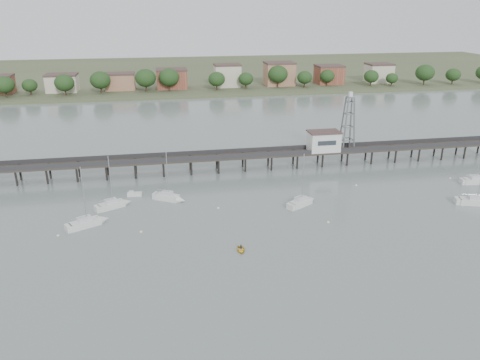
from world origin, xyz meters
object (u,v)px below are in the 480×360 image
object	(u,v)px
pier	(231,156)
sailboat_f	(116,204)
sailboat_b	(171,198)
lattice_tower	(348,124)
sailboat_c	(304,202)
sailboat_e	(479,181)
white_tender	(134,194)
yellow_dinghy	(241,251)
sailboat_a	(91,222)

from	to	relation	value
pier	sailboat_f	distance (m)	33.92
sailboat_b	pier	bearing A→B (deg)	78.01
lattice_tower	sailboat_c	size ratio (longest dim) A/B	1.26
sailboat_e	white_tender	xyz separation A→B (m)	(-82.01, 6.63, -0.26)
sailboat_b	yellow_dinghy	world-z (taller)	sailboat_b
sailboat_f	white_tender	size ratio (longest dim) A/B	3.67
sailboat_a	sailboat_f	xyz separation A→B (m)	(4.23, 8.14, 0.00)
sailboat_e	sailboat_c	bearing A→B (deg)	-169.88
white_tender	sailboat_b	bearing A→B (deg)	-23.63
sailboat_e	white_tender	bearing A→B (deg)	179.48
pier	sailboat_b	bearing A→B (deg)	-132.65
sailboat_f	yellow_dinghy	world-z (taller)	sailboat_f
lattice_tower	white_tender	size ratio (longest dim) A/B	4.66
white_tender	lattice_tower	bearing A→B (deg)	17.15
sailboat_c	yellow_dinghy	xyz separation A→B (m)	(-17.09, -17.63, -0.65)
yellow_dinghy	sailboat_c	bearing A→B (deg)	47.77
sailboat_a	sailboat_e	distance (m)	90.11
yellow_dinghy	sailboat_a	bearing A→B (deg)	152.43
sailboat_f	yellow_dinghy	size ratio (longest dim) A/B	4.29
pier	white_tender	world-z (taller)	pier
sailboat_c	sailboat_e	size ratio (longest dim) A/B	1.00
pier	sailboat_b	xyz separation A→B (m)	(-16.19, -17.57, -3.14)
sailboat_a	sailboat_b	bearing A→B (deg)	3.03
sailboat_e	pier	bearing A→B (deg)	164.99
pier	white_tender	size ratio (longest dim) A/B	45.09
sailboat_e	sailboat_b	size ratio (longest dim) A/B	1.04
sailboat_c	sailboat_e	bearing A→B (deg)	-25.53
lattice_tower	sailboat_a	distance (m)	70.00
sailboat_e	sailboat_b	world-z (taller)	sailboat_e
sailboat_e	yellow_dinghy	distance (m)	66.58
sailboat_a	white_tender	world-z (taller)	sailboat_a
sailboat_a	sailboat_e	world-z (taller)	sailboat_a
sailboat_b	white_tender	bearing A→B (deg)	-176.70
yellow_dinghy	lattice_tower	bearing A→B (deg)	51.12
pier	sailboat_a	bearing A→B (deg)	-139.94
pier	sailboat_e	size ratio (longest dim) A/B	12.20
sailboat_c	pier	bearing A→B (deg)	84.36
yellow_dinghy	pier	bearing A→B (deg)	85.08
lattice_tower	yellow_dinghy	distance (m)	57.08
sailboat_c	sailboat_a	size ratio (longest dim) A/B	0.95
pier	lattice_tower	xyz separation A→B (m)	(31.50, 0.00, 7.31)
sailboat_b	white_tender	xyz separation A→B (m)	(-8.19, 4.24, -0.26)
sailboat_b	sailboat_e	bearing A→B (deg)	28.81
pier	sailboat_e	xyz separation A→B (m)	(57.63, -19.97, -3.15)
sailboat_c	white_tender	size ratio (longest dim) A/B	3.69
sailboat_e	yellow_dinghy	world-z (taller)	sailboat_e
sailboat_c	sailboat_a	world-z (taller)	sailboat_a
lattice_tower	sailboat_c	xyz separation A→B (m)	(-19.47, -24.78, -10.45)
pier	lattice_tower	bearing A→B (deg)	0.00
sailboat_c	sailboat_a	distance (m)	44.29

